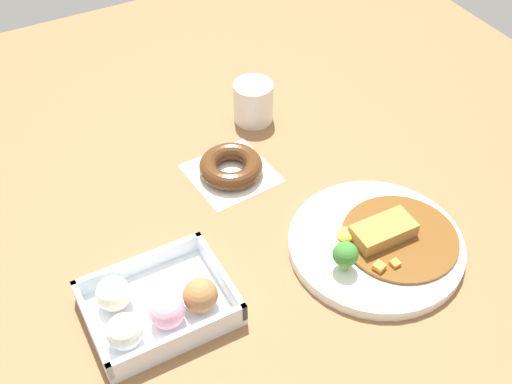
{
  "coord_description": "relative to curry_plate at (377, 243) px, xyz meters",
  "views": [
    {
      "loc": [
        -0.32,
        -0.63,
        0.76
      ],
      "look_at": [
        0.04,
        0.03,
        0.03
      ],
      "focal_mm": 45.14,
      "sensor_mm": 36.0,
      "label": 1
    }
  ],
  "objects": [
    {
      "name": "coffee_mug",
      "position": [
        -0.01,
        0.38,
        0.03
      ],
      "size": [
        0.08,
        0.08,
        0.08
      ],
      "primitive_type": "cylinder",
      "color": "silver",
      "rests_on": "ground_plane"
    },
    {
      "name": "curry_plate",
      "position": [
        0.0,
        0.0,
        0.0
      ],
      "size": [
        0.27,
        0.27,
        0.07
      ],
      "color": "white",
      "rests_on": "ground_plane"
    },
    {
      "name": "donut_box",
      "position": [
        -0.35,
        0.04,
        0.01
      ],
      "size": [
        0.2,
        0.16,
        0.06
      ],
      "color": "silver",
      "rests_on": "ground_plane"
    },
    {
      "name": "chocolate_ring_donut",
      "position": [
        -0.12,
        0.26,
        0.0
      ],
      "size": [
        0.15,
        0.15,
        0.03
      ],
      "color": "white",
      "rests_on": "ground_plane"
    },
    {
      "name": "ground_plane",
      "position": [
        -0.16,
        0.14,
        -0.01
      ],
      "size": [
        1.6,
        1.6,
        0.0
      ],
      "primitive_type": "plane",
      "color": "brown"
    }
  ]
}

